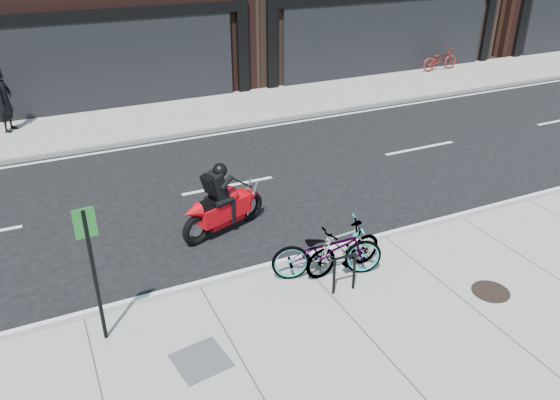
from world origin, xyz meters
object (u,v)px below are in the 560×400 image
manhole_cover (491,291)px  sign_post (93,264)px  bike_rack (344,270)px  pedestrian (4,100)px  bicycle_rear (344,248)px  utility_grate (201,360)px  motorcycle (227,203)px  bicycle_front (327,250)px  bicycle_far (440,59)px

manhole_cover → sign_post: 6.70m
bike_rack → pedestrian: size_ratio=0.38×
bicycle_rear → utility_grate: 3.36m
motorcycle → utility_grate: motorcycle is taller
sign_post → pedestrian: bearing=91.4°
motorcycle → sign_post: sign_post is taller
sign_post → manhole_cover: bearing=-19.1°
manhole_cover → utility_grate: same height
utility_grate → pedestrian: bearing=100.6°
sign_post → bicycle_rear: bearing=-4.2°
bike_rack → utility_grate: bearing=-168.3°
bicycle_front → bicycle_rear: bicycle_front is taller
bike_rack → bicycle_rear: size_ratio=0.46×
manhole_cover → sign_post: sign_post is taller
bike_rack → utility_grate: bike_rack is taller
bicycle_far → manhole_cover: (-9.74, -13.10, -0.47)m
bicycle_front → manhole_cover: (2.37, -1.69, -0.53)m
manhole_cover → bike_rack: bearing=154.1°
bicycle_front → pedestrian: pedestrian is taller
bike_rack → utility_grate: 2.90m
pedestrian → manhole_cover: (7.41, -12.70, -0.97)m
utility_grate → sign_post: (-1.19, 1.13, 1.36)m
pedestrian → bicycle_far: pedestrian is taller
bike_rack → manhole_cover: bike_rack is taller
utility_grate → sign_post: sign_post is taller
bicycle_front → bicycle_rear: bearing=-73.4°
bicycle_front → motorcycle: size_ratio=0.98×
motorcycle → bicycle_far: (13.09, 8.86, -0.05)m
bicycle_far → manhole_cover: size_ratio=2.73×
pedestrian → sign_post: bearing=-151.4°
bicycle_rear → sign_post: (-4.32, -0.00, 0.89)m
bicycle_front → bicycle_far: 16.64m
bicycle_far → bicycle_front: bearing=131.0°
motorcycle → manhole_cover: (3.35, -4.24, -0.52)m
bicycle_front → manhole_cover: size_ratio=3.09×
bicycle_rear → manhole_cover: bearing=46.0°
bicycle_far → motorcycle: bearing=121.8°
pedestrian → motorcycle: bearing=-131.3°
motorcycle → pedestrian: (-4.06, 8.46, 0.45)m
bike_rack → manhole_cover: bearing=-25.9°
bicycle_rear → motorcycle: bearing=-156.6°
bicycle_front → sign_post: 4.05m
motorcycle → utility_grate: 4.13m
bicycle_rear → bike_rack: bearing=-34.1°
pedestrian → bicycle_far: 17.16m
bike_rack → motorcycle: (-1.01, 3.10, 0.09)m
pedestrian → sign_post: sign_post is taller
bike_rack → bicycle_front: bicycle_front is taller
bike_rack → manhole_cover: (2.34, -1.14, -0.43)m
bicycle_rear → motorcycle: size_ratio=0.78×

